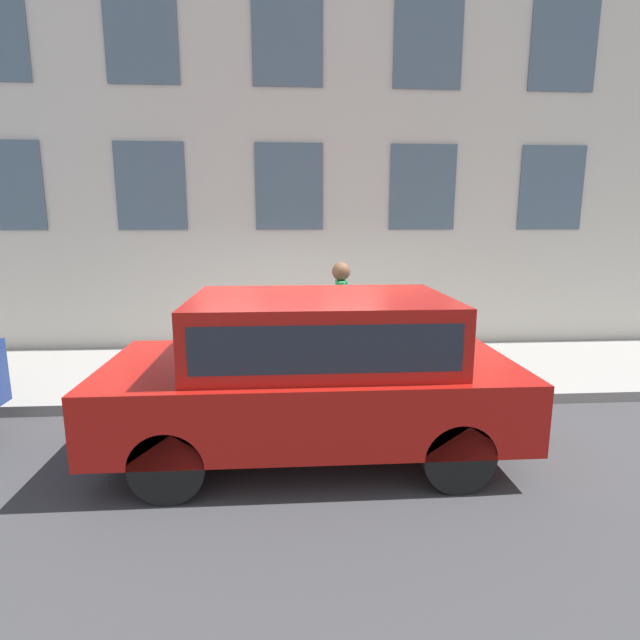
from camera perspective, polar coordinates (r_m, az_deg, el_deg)
The scene contains 6 objects.
ground_plane at distance 6.70m, azimuth -3.04°, elevation -10.26°, with size 80.00×80.00×0.00m, color #38383A.
sidewalk at distance 8.11m, azimuth -3.21°, elevation -5.87°, with size 3.03×60.00×0.14m.
building_facade at distance 9.48m, azimuth -3.60°, elevation 18.12°, with size 0.33×40.00×7.18m.
fire_hydrant at distance 7.03m, azimuth -2.57°, elevation -4.09°, with size 0.37×0.48×0.88m.
person at distance 7.50m, azimuth 2.40°, elevation 1.41°, with size 0.42×0.27×1.72m.
parked_truck_red_near at distance 5.26m, azimuth -0.59°, elevation -5.15°, with size 2.00×4.21×1.70m.
Camera 1 is at (-6.24, 0.07, 2.45)m, focal length 28.00 mm.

